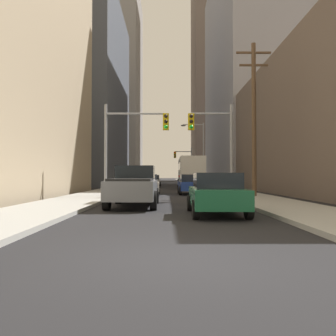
{
  "coord_description": "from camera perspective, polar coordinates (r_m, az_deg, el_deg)",
  "views": [
    {
      "loc": [
        -0.17,
        -5.85,
        1.42
      ],
      "look_at": [
        0.0,
        23.72,
        2.08
      ],
      "focal_mm": 36.9,
      "sensor_mm": 36.0,
      "label": 1
    }
  ],
  "objects": [
    {
      "name": "street_lamp_right",
      "position": [
        39.77,
        5.25,
        3.26
      ],
      "size": [
        2.68,
        0.32,
        7.5
      ],
      "color": "gray",
      "rests_on": "ground"
    },
    {
      "name": "building_right_far_highrise",
      "position": [
        103.04,
        10.85,
        16.36
      ],
      "size": [
        23.02,
        18.47,
        65.26
      ],
      "primitive_type": "cube",
      "color": "#66564C",
      "rests_on": "ground"
    },
    {
      "name": "traffic_signal_near_left",
      "position": [
        22.25,
        -5.74,
        5.53
      ],
      "size": [
        4.13,
        0.44,
        6.0
      ],
      "color": "gray",
      "rests_on": "ground"
    },
    {
      "name": "utility_pole_right",
      "position": [
        22.68,
        14.01,
        8.32
      ],
      "size": [
        2.2,
        0.28,
        9.83
      ],
      "color": "brown",
      "rests_on": "ground"
    },
    {
      "name": "sidewalk_right",
      "position": [
        56.11,
        5.02,
        -2.66
      ],
      "size": [
        3.26,
        160.0,
        0.15
      ],
      "primitive_type": "cube",
      "color": "#9E9E99",
      "rests_on": "ground"
    },
    {
      "name": "sedan_white",
      "position": [
        25.18,
        -3.63,
        -2.76
      ],
      "size": [
        1.96,
        4.27,
        1.52
      ],
      "color": "white",
      "rests_on": "ground"
    },
    {
      "name": "building_right_mid_block",
      "position": [
        60.73,
        17.11,
        14.61
      ],
      "size": [
        19.14,
        29.42,
        36.0
      ],
      "primitive_type": "cube",
      "color": "#93939E",
      "rests_on": "ground"
    },
    {
      "name": "traffic_signal_far_right",
      "position": [
        56.74,
        2.65,
        1.32
      ],
      "size": [
        3.01,
        0.44,
        6.0
      ],
      "color": "gray",
      "rests_on": "ground"
    },
    {
      "name": "traffic_signal_near_right",
      "position": [
        22.35,
        7.45,
        5.35
      ],
      "size": [
        2.88,
        0.44,
        6.0
      ],
      "color": "gray",
      "rests_on": "ground"
    },
    {
      "name": "city_bus",
      "position": [
        39.59,
        3.69,
        -0.55
      ],
      "size": [
        2.69,
        11.54,
        3.4
      ],
      "color": "silver",
      "rests_on": "ground"
    },
    {
      "name": "pickup_truck_grey",
      "position": [
        16.11,
        -5.6,
        -3.01
      ],
      "size": [
        2.2,
        5.42,
        1.9
      ],
      "color": "slate",
      "rests_on": "ground"
    },
    {
      "name": "ground_plane",
      "position": [
        6.02,
        1.36,
        -14.9
      ],
      "size": [
        400.0,
        400.0,
        0.0
      ],
      "primitive_type": "plane",
      "color": "black"
    },
    {
      "name": "building_left_far_tower",
      "position": [
        99.11,
        -10.37,
        13.02
      ],
      "size": [
        19.1,
        24.76,
        51.74
      ],
      "primitive_type": "cube",
      "color": "gray",
      "rests_on": "ground"
    },
    {
      "name": "sedan_silver",
      "position": [
        45.37,
        -2.46,
        -2.11
      ],
      "size": [
        1.95,
        4.21,
        1.52
      ],
      "color": "#B7BABF",
      "rests_on": "ground"
    },
    {
      "name": "sedan_green",
      "position": [
        12.66,
        7.99,
        -4.2
      ],
      "size": [
        1.95,
        4.24,
        1.52
      ],
      "color": "#195938",
      "rests_on": "ground"
    },
    {
      "name": "sidewalk_left",
      "position": [
        56.08,
        -5.34,
        -2.66
      ],
      "size": [
        3.26,
        160.0,
        0.15
      ],
      "primitive_type": "cube",
      "color": "#9E9E99",
      "rests_on": "ground"
    },
    {
      "name": "building_left_mid_office",
      "position": [
        56.27,
        -18.38,
        11.33
      ],
      "size": [
        20.35,
        23.87,
        27.3
      ],
      "primitive_type": "cube",
      "color": "#4C515B",
      "rests_on": "ground"
    },
    {
      "name": "sedan_blue",
      "position": [
        26.47,
        3.8,
        -2.69
      ],
      "size": [
        1.95,
        4.25,
        1.52
      ],
      "color": "navy",
      "rests_on": "ground"
    }
  ]
}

